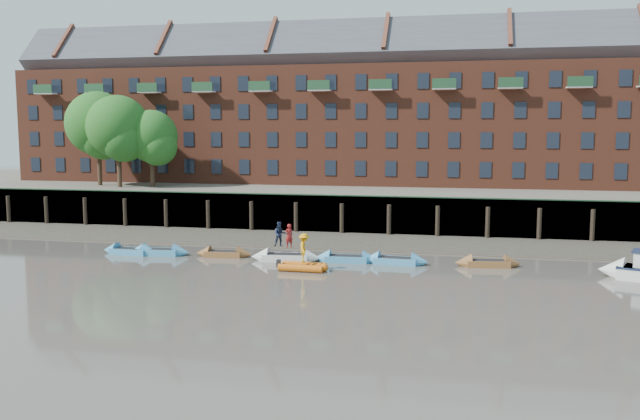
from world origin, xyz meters
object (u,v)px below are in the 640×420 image
(rowboat_2, at_px, (224,254))
(rowboat_3, at_px, (286,257))
(rowboat_4, at_px, (346,259))
(rowboat_5, at_px, (395,261))
(rowboat_0, at_px, (130,251))
(rib_tender, at_px, (304,267))
(person_rower_b, at_px, (280,234))
(person_rower_a, at_px, (289,236))
(rowboat_6, at_px, (488,263))
(rowboat_1, at_px, (159,252))
(person_rib_crew, at_px, (304,248))

(rowboat_2, height_order, rowboat_3, rowboat_3)
(rowboat_4, height_order, rowboat_5, rowboat_4)
(rowboat_0, height_order, rib_tender, rowboat_0)
(rowboat_4, bearing_deg, rowboat_5, -3.14)
(rowboat_3, distance_m, person_rower_b, 1.62)
(person_rower_a, bearing_deg, rowboat_4, 145.76)
(rowboat_4, xyz_separation_m, rowboat_6, (9.22, 0.43, -0.01))
(rib_tender, bearing_deg, rowboat_1, 166.69)
(rowboat_2, relative_size, rowboat_6, 0.93)
(rowboat_1, distance_m, person_rib_crew, 11.68)
(rib_tender, bearing_deg, person_rower_b, 130.36)
(rowboat_1, relative_size, rowboat_5, 1.01)
(person_rower_b, bearing_deg, rowboat_2, 154.76)
(rowboat_4, xyz_separation_m, person_rower_b, (-4.54, -0.25, 1.55))
(rowboat_3, distance_m, rowboat_5, 7.38)
(rowboat_1, relative_size, person_rower_a, 2.77)
(rib_tender, bearing_deg, rowboat_4, 58.42)
(rowboat_6, xyz_separation_m, rib_tender, (-11.34, -3.69, 0.01))
(rowboat_0, height_order, person_rib_crew, person_rib_crew)
(rowboat_2, relative_size, person_rib_crew, 2.17)
(rowboat_5, xyz_separation_m, person_rower_a, (-7.12, -0.54, 1.51))
(person_rower_a, height_order, person_rower_b, person_rower_b)
(rowboat_3, relative_size, rowboat_5, 1.10)
(rowboat_3, xyz_separation_m, person_rower_a, (0.24, -0.04, 1.49))
(rowboat_0, relative_size, rowboat_3, 0.89)
(rowboat_3, bearing_deg, person_rower_b, 148.49)
(rib_tender, relative_size, person_rib_crew, 1.67)
(rowboat_4, bearing_deg, rowboat_1, 177.66)
(rowboat_6, bearing_deg, person_rower_b, 175.44)
(rowboat_3, relative_size, person_rib_crew, 2.61)
(rowboat_6, distance_m, person_rib_crew, 11.99)
(rowboat_0, height_order, person_rower_b, person_rower_b)
(rowboat_3, distance_m, rowboat_6, 13.32)
(rowboat_2, xyz_separation_m, rowboat_3, (4.62, -0.57, 0.04))
(rowboat_5, distance_m, person_rower_b, 7.98)
(person_rower_b, relative_size, person_rib_crew, 0.91)
(rowboat_5, distance_m, rowboat_6, 5.95)
(rowboat_0, bearing_deg, rowboat_3, 3.33)
(rowboat_4, bearing_deg, rowboat_3, -176.82)
(rowboat_1, xyz_separation_m, rowboat_5, (16.66, 0.31, -0.00))
(rowboat_1, bearing_deg, person_rib_crew, -19.28)
(rowboat_4, bearing_deg, rowboat_2, 175.86)
(rowboat_1, xyz_separation_m, rowboat_6, (22.59, 0.72, -0.01))
(person_rib_crew, bearing_deg, rowboat_0, 66.86)
(person_rower_b, bearing_deg, rowboat_6, -17.74)
(rowboat_1, height_order, person_rower_a, person_rower_a)
(rowboat_4, relative_size, rib_tender, 1.43)
(rowboat_4, bearing_deg, rib_tender, -126.61)
(rowboat_0, height_order, rowboat_4, rowboat_4)
(rowboat_3, bearing_deg, person_rower_a, -15.02)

